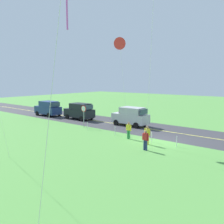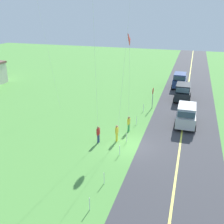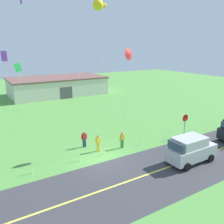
{
  "view_description": "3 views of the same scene",
  "coord_description": "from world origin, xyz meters",
  "px_view_note": "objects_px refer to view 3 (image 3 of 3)",
  "views": [
    {
      "loc": [
        -9.16,
        18.57,
        5.59
      ],
      "look_at": [
        2.99,
        3.29,
        2.78
      ],
      "focal_mm": 36.92,
      "sensor_mm": 36.0,
      "label": 1
    },
    {
      "loc": [
        -19.7,
        -4.25,
        11.29
      ],
      "look_at": [
        2.78,
        2.8,
        1.85
      ],
      "focal_mm": 41.36,
      "sensor_mm": 36.0,
      "label": 2
    },
    {
      "loc": [
        -8.76,
        -16.16,
        9.41
      ],
      "look_at": [
        3.28,
        3.81,
        2.84
      ],
      "focal_mm": 37.47,
      "sensor_mm": 36.0,
      "label": 3
    }
  ],
  "objects_px": {
    "person_adult_companion": "(98,142)",
    "warehouse_distant": "(57,86)",
    "car_suv_foreground": "(190,149)",
    "kite_orange_near": "(99,5)",
    "kite_yellow_high": "(129,54)",
    "kite_cyan_top": "(4,57)",
    "stop_sign": "(185,121)",
    "person_adult_near": "(84,139)",
    "kite_green_far": "(18,68)",
    "person_child_watcher": "(122,139)",
    "kite_pink_drift": "(21,3)"
  },
  "relations": [
    {
      "from": "person_adult_companion",
      "to": "warehouse_distant",
      "type": "relative_size",
      "value": 0.09
    },
    {
      "from": "person_child_watcher",
      "to": "kite_green_far",
      "type": "xyz_separation_m",
      "value": [
        -5.59,
        18.49,
        5.51
      ]
    },
    {
      "from": "kite_green_far",
      "to": "kite_orange_near",
      "type": "distance_m",
      "value": 14.25
    },
    {
      "from": "kite_cyan_top",
      "to": "warehouse_distant",
      "type": "distance_m",
      "value": 19.41
    },
    {
      "from": "car_suv_foreground",
      "to": "kite_cyan_top",
      "type": "distance_m",
      "value": 23.25
    },
    {
      "from": "person_adult_near",
      "to": "kite_cyan_top",
      "type": "xyz_separation_m",
      "value": [
        -4.77,
        11.86,
        7.27
      ]
    },
    {
      "from": "car_suv_foreground",
      "to": "stop_sign",
      "type": "height_order",
      "value": "stop_sign"
    },
    {
      "from": "kite_orange_near",
      "to": "kite_cyan_top",
      "type": "distance_m",
      "value": 13.51
    },
    {
      "from": "stop_sign",
      "to": "person_adult_companion",
      "type": "bearing_deg",
      "value": 169.71
    },
    {
      "from": "kite_yellow_high",
      "to": "kite_cyan_top",
      "type": "height_order",
      "value": "kite_yellow_high"
    },
    {
      "from": "kite_cyan_top",
      "to": "warehouse_distant",
      "type": "xyz_separation_m",
      "value": [
        10.97,
        14.68,
        -6.38
      ]
    },
    {
      "from": "person_adult_companion",
      "to": "warehouse_distant",
      "type": "bearing_deg",
      "value": 39.11
    },
    {
      "from": "car_suv_foreground",
      "to": "kite_yellow_high",
      "type": "distance_m",
      "value": 9.74
    },
    {
      "from": "kite_green_far",
      "to": "kite_cyan_top",
      "type": "xyz_separation_m",
      "value": [
        -2.19,
        -4.57,
        1.77
      ]
    },
    {
      "from": "kite_green_far",
      "to": "kite_orange_near",
      "type": "bearing_deg",
      "value": -35.51
    },
    {
      "from": "person_adult_companion",
      "to": "kite_orange_near",
      "type": "height_order",
      "value": "kite_orange_near"
    },
    {
      "from": "kite_pink_drift",
      "to": "warehouse_distant",
      "type": "relative_size",
      "value": 0.91
    },
    {
      "from": "warehouse_distant",
      "to": "kite_cyan_top",
      "type": "bearing_deg",
      "value": -126.77
    },
    {
      "from": "person_adult_companion",
      "to": "kite_yellow_high",
      "type": "bearing_deg",
      "value": -43.94
    },
    {
      "from": "kite_pink_drift",
      "to": "warehouse_distant",
      "type": "distance_m",
      "value": 17.0
    },
    {
      "from": "stop_sign",
      "to": "person_child_watcher",
      "type": "xyz_separation_m",
      "value": [
        -7.14,
        1.17,
        -0.94
      ]
    },
    {
      "from": "kite_green_far",
      "to": "warehouse_distant",
      "type": "distance_m",
      "value": 14.17
    },
    {
      "from": "person_child_watcher",
      "to": "kite_yellow_high",
      "type": "relative_size",
      "value": 0.17
    },
    {
      "from": "car_suv_foreground",
      "to": "person_adult_companion",
      "type": "height_order",
      "value": "car_suv_foreground"
    },
    {
      "from": "kite_green_far",
      "to": "person_child_watcher",
      "type": "bearing_deg",
      "value": -73.18
    },
    {
      "from": "stop_sign",
      "to": "person_adult_companion",
      "type": "xyz_separation_m",
      "value": [
        -9.44,
        1.71,
        -0.94
      ]
    },
    {
      "from": "kite_green_far",
      "to": "kite_pink_drift",
      "type": "bearing_deg",
      "value": 58.77
    },
    {
      "from": "kite_pink_drift",
      "to": "kite_orange_near",
      "type": "height_order",
      "value": "kite_pink_drift"
    },
    {
      "from": "stop_sign",
      "to": "person_adult_companion",
      "type": "distance_m",
      "value": 9.64
    },
    {
      "from": "warehouse_distant",
      "to": "car_suv_foreground",
      "type": "bearing_deg",
      "value": -89.81
    },
    {
      "from": "person_adult_near",
      "to": "person_adult_companion",
      "type": "xyz_separation_m",
      "value": [
        0.72,
        -1.52,
        0.0
      ]
    },
    {
      "from": "car_suv_foreground",
      "to": "kite_orange_near",
      "type": "height_order",
      "value": "kite_orange_near"
    },
    {
      "from": "warehouse_distant",
      "to": "kite_yellow_high",
      "type": "bearing_deg",
      "value": -94.76
    },
    {
      "from": "person_adult_companion",
      "to": "stop_sign",
      "type": "bearing_deg",
      "value": -50.13
    },
    {
      "from": "person_child_watcher",
      "to": "kite_yellow_high",
      "type": "height_order",
      "value": "kite_yellow_high"
    },
    {
      "from": "person_adult_near",
      "to": "person_child_watcher",
      "type": "bearing_deg",
      "value": 45.03
    },
    {
      "from": "kite_orange_near",
      "to": "stop_sign",
      "type": "bearing_deg",
      "value": -75.89
    },
    {
      "from": "stop_sign",
      "to": "kite_cyan_top",
      "type": "distance_m",
      "value": 22.16
    },
    {
      "from": "warehouse_distant",
      "to": "stop_sign",
      "type": "bearing_deg",
      "value": -82.44
    },
    {
      "from": "car_suv_foreground",
      "to": "person_adult_near",
      "type": "distance_m",
      "value": 9.69
    },
    {
      "from": "warehouse_distant",
      "to": "kite_green_far",
      "type": "bearing_deg",
      "value": -130.95
    },
    {
      "from": "kite_pink_drift",
      "to": "kite_orange_near",
      "type": "xyz_separation_m",
      "value": [
        7.64,
        -9.83,
        -1.03
      ]
    },
    {
      "from": "car_suv_foreground",
      "to": "person_adult_near",
      "type": "relative_size",
      "value": 2.75
    },
    {
      "from": "person_adult_near",
      "to": "kite_green_far",
      "type": "distance_m",
      "value": 17.52
    },
    {
      "from": "kite_green_far",
      "to": "kite_yellow_high",
      "type": "bearing_deg",
      "value": -70.54
    },
    {
      "from": "stop_sign",
      "to": "kite_yellow_high",
      "type": "relative_size",
      "value": 0.27
    },
    {
      "from": "stop_sign",
      "to": "kite_cyan_top",
      "type": "bearing_deg",
      "value": 134.67
    },
    {
      "from": "kite_green_far",
      "to": "warehouse_distant",
      "type": "bearing_deg",
      "value": 49.05
    },
    {
      "from": "person_adult_companion",
      "to": "person_child_watcher",
      "type": "relative_size",
      "value": 1.0
    },
    {
      "from": "person_adult_near",
      "to": "kite_yellow_high",
      "type": "bearing_deg",
      "value": 55.01
    }
  ]
}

